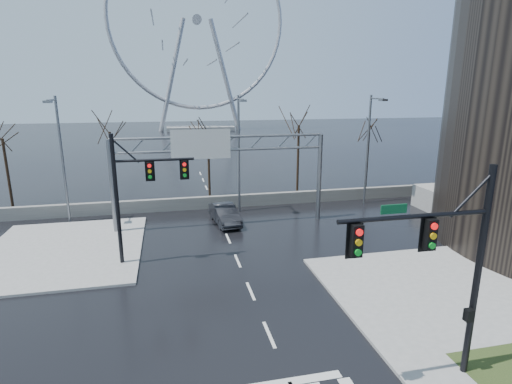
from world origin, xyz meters
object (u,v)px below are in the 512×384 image
object	(u,v)px
sign_gantry	(216,161)
ferris_wheel	(197,27)
signal_mast_far	(136,187)
signal_mast_near	(447,257)
car	(225,214)

from	to	relation	value
sign_gantry	ferris_wheel	size ratio (longest dim) A/B	0.32
sign_gantry	signal_mast_far	bearing A→B (deg)	-132.47
signal_mast_far	sign_gantry	world-z (taller)	signal_mast_far
signal_mast_near	sign_gantry	distance (m)	19.79
signal_mast_near	ferris_wheel	size ratio (longest dim) A/B	0.16
signal_mast_far	ferris_wheel	bearing A→B (deg)	82.80
sign_gantry	ferris_wheel	distance (m)	82.91
signal_mast_far	ferris_wheel	xyz separation A→B (m)	(10.87, 86.04, 21.30)
car	signal_mast_near	bearing A→B (deg)	-83.03
ferris_wheel	car	bearing A→B (deg)	-93.40
signal_mast_near	car	bearing A→B (deg)	104.05
ferris_wheel	sign_gantry	bearing A→B (deg)	-93.84
ferris_wheel	car	xyz separation A→B (m)	(-4.73, -79.56, -25.36)
signal_mast_near	sign_gantry	bearing A→B (deg)	106.19
signal_mast_near	ferris_wheel	bearing A→B (deg)	90.08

